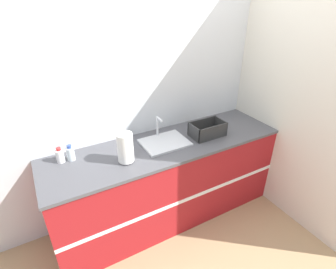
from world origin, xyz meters
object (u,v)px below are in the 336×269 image
paper_towel_roll (125,148)px  bottle_white_spray (60,156)px  sink (164,142)px  dish_rack (207,131)px  bottle_clear (70,153)px

paper_towel_roll → bottle_white_spray: (-0.50, 0.27, -0.08)m
bottle_white_spray → sink: bearing=-9.5°
sink → dish_rack: bearing=-9.4°
dish_rack → bottle_clear: (-1.31, 0.22, 0.01)m
sink → dish_rack: size_ratio=1.27×
paper_towel_roll → bottle_clear: bearing=147.8°
paper_towel_roll → dish_rack: 0.90m
dish_rack → bottle_clear: same height
sink → bottle_white_spray: bearing=170.5°
dish_rack → bottle_white_spray: bearing=170.6°
sink → paper_towel_roll: bearing=-165.2°
paper_towel_roll → bottle_clear: 0.49m
sink → bottle_white_spray: 0.95m
dish_rack → paper_towel_roll: bearing=-177.5°
paper_towel_roll → dish_rack: paper_towel_roll is taller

